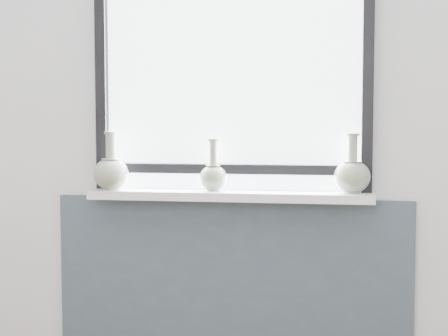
# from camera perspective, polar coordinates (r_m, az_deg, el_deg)

# --- Properties ---
(back_wall) EXTENTS (3.60, 0.02, 2.60)m
(back_wall) POSITION_cam_1_polar(r_m,az_deg,el_deg) (3.26, 0.71, 5.25)
(back_wall) COLOR silver
(back_wall) RESTS_ON ground
(apron_panel) EXTENTS (1.70, 0.03, 0.86)m
(apron_panel) POSITION_cam_1_polar(r_m,az_deg,el_deg) (3.33, 0.62, -9.88)
(apron_panel) COLOR #404F58
(apron_panel) RESTS_ON ground
(windowsill) EXTENTS (1.32, 0.18, 0.04)m
(windowsill) POSITION_cam_1_polar(r_m,az_deg,el_deg) (3.18, 0.45, -2.30)
(windowsill) COLOR white
(windowsill) RESTS_ON apron_panel
(window) EXTENTS (1.30, 0.06, 1.05)m
(window) POSITION_cam_1_polar(r_m,az_deg,el_deg) (3.23, 0.62, 7.77)
(window) COLOR black
(window) RESTS_ON windowsill
(vase_a) EXTENTS (0.16, 0.16, 0.28)m
(vase_a) POSITION_cam_1_polar(r_m,az_deg,el_deg) (3.27, -9.38, -0.30)
(vase_a) COLOR #929F83
(vase_a) RESTS_ON windowsill
(vase_b) EXTENTS (0.13, 0.13, 0.24)m
(vase_b) POSITION_cam_1_polar(r_m,az_deg,el_deg) (3.19, -0.90, -0.59)
(vase_b) COLOR #929F83
(vase_b) RESTS_ON windowsill
(vase_c) EXTENTS (0.16, 0.16, 0.27)m
(vase_c) POSITION_cam_1_polar(r_m,az_deg,el_deg) (3.14, 10.61, -0.52)
(vase_c) COLOR #929F83
(vase_c) RESTS_ON windowsill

